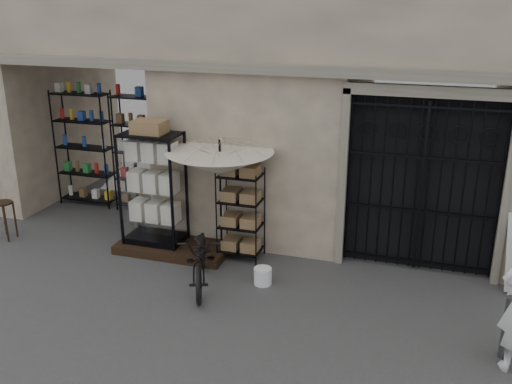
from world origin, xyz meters
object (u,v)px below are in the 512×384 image
(market_umbrella, at_px, (220,157))
(white_bucket, at_px, (263,276))
(steel_bollard, at_px, (509,328))
(bicycle, at_px, (202,284))
(wooden_stool, at_px, (5,219))
(wire_rack, at_px, (241,216))
(display_cabinet, at_px, (153,194))

(market_umbrella, relative_size, white_bucket, 9.01)
(steel_bollard, bearing_deg, market_umbrella, 160.08)
(market_umbrella, relative_size, bicycle, 1.42)
(market_umbrella, height_order, wooden_stool, market_umbrella)
(wire_rack, bearing_deg, bicycle, -122.33)
(wire_rack, bearing_deg, display_cabinet, 165.54)
(wire_rack, distance_m, bicycle, 1.40)
(display_cabinet, distance_m, wooden_stool, 3.01)
(wooden_stool, height_order, steel_bollard, steel_bollard)
(display_cabinet, relative_size, wooden_stool, 2.94)
(bicycle, height_order, wooden_stool, bicycle)
(display_cabinet, height_order, white_bucket, display_cabinet)
(wire_rack, relative_size, wooden_stool, 2.19)
(wire_rack, relative_size, white_bucket, 5.65)
(display_cabinet, distance_m, steel_bollard, 5.99)
(wire_rack, relative_size, market_umbrella, 0.63)
(wire_rack, xyz_separation_m, market_umbrella, (-0.31, -0.14, 1.06))
(white_bucket, relative_size, wooden_stool, 0.39)
(bicycle, bearing_deg, steel_bollard, -28.27)
(display_cabinet, xyz_separation_m, bicycle, (1.31, -1.00, -1.04))
(market_umbrella, xyz_separation_m, wooden_stool, (-4.18, -0.41, -1.46))
(wire_rack, distance_m, white_bucket, 1.23)
(bicycle, relative_size, steel_bollard, 2.11)
(market_umbrella, relative_size, wooden_stool, 3.49)
(market_umbrella, xyz_separation_m, white_bucket, (0.95, -0.68, -1.71))
(bicycle, bearing_deg, white_bucket, -1.90)
(market_umbrella, height_order, bicycle, market_umbrella)
(display_cabinet, relative_size, steel_bollard, 2.52)
(white_bucket, distance_m, steel_bollard, 3.63)
(wire_rack, relative_size, bicycle, 0.89)
(market_umbrella, bearing_deg, wooden_stool, -174.35)
(steel_bollard, bearing_deg, wooden_stool, 172.08)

